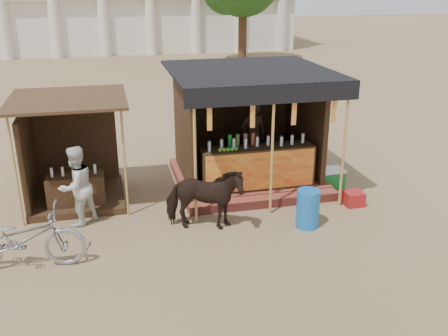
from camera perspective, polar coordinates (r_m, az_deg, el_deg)
name	(u,v)px	position (r m, az deg, el deg)	size (l,w,h in m)	color
ground	(244,255)	(9.18, 2.35, -9.90)	(120.00, 120.00, 0.00)	#846B4C
main_stall	(248,142)	(11.98, 2.76, 2.97)	(3.60, 3.61, 2.78)	brown
secondary_stall	(67,165)	(11.53, -17.47, 0.34)	(2.40, 2.40, 2.38)	#3D2A16
cow	(204,199)	(9.78, -2.29, -3.57)	(0.71, 1.55, 1.31)	black
motorbike	(22,239)	(9.21, -22.10, -7.52)	(0.73, 2.10, 1.11)	#9898A0
bystander	(76,186)	(10.37, -16.52, -2.00)	(0.80, 0.62, 1.65)	silver
blue_barrel	(308,209)	(10.13, 9.56, -4.60)	(0.46, 0.46, 0.79)	#175CAF
red_crate	(353,198)	(11.38, 14.58, -3.39)	(0.40, 0.38, 0.31)	maroon
cooler	(330,178)	(12.21, 11.98, -1.11)	(0.66, 0.47, 0.46)	#17692C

